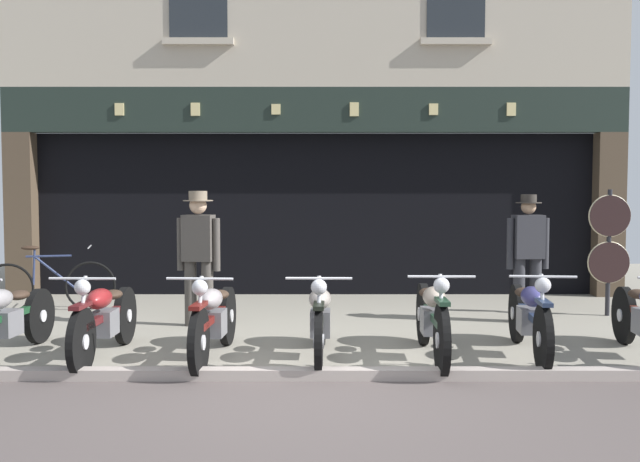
{
  "coord_description": "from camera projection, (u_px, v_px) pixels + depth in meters",
  "views": [
    {
      "loc": [
        0.08,
        -6.4,
        1.74
      ],
      "look_at": [
        0.09,
        2.66,
        1.19
      ],
      "focal_mm": 40.78,
      "sensor_mm": 36.0,
      "label": 1
    }
  ],
  "objects": [
    {
      "name": "shop_facade",
      "position": [
        315.0,
        189.0,
        13.39
      ],
      "size": [
        10.11,
        4.42,
        6.25
      ],
      "color": "black",
      "rests_on": "ground"
    },
    {
      "name": "motorcycle_center_left",
      "position": [
        213.0,
        318.0,
        7.3
      ],
      "size": [
        0.62,
        2.02,
        0.92
      ],
      "rotation": [
        0.0,
        0.0,
        3.08
      ],
      "color": "black",
      "rests_on": "ground"
    },
    {
      "name": "advert_board_far",
      "position": [
        140.0,
        188.0,
        11.78
      ],
      "size": [
        0.67,
        0.03,
        1.11
      ],
      "color": "silver"
    },
    {
      "name": "motorcycle_center",
      "position": [
        320.0,
        318.0,
        7.34
      ],
      "size": [
        0.62,
        1.94,
        0.91
      ],
      "rotation": [
        0.0,
        0.0,
        3.12
      ],
      "color": "black",
      "rests_on": "ground"
    },
    {
      "name": "motorcycle_left",
      "position": [
        104.0,
        318.0,
        7.34
      ],
      "size": [
        0.62,
        2.01,
        0.92
      ],
      "rotation": [
        0.0,
        0.0,
        3.11
      ],
      "color": "black",
      "rests_on": "ground"
    },
    {
      "name": "ground",
      "position": [
        309.0,
        421.0,
        5.52
      ],
      "size": [
        21.81,
        22.0,
        0.18
      ],
      "color": "gray"
    },
    {
      "name": "motorcycle_right",
      "position": [
        528.0,
        315.0,
        7.44
      ],
      "size": [
        0.62,
        2.05,
        0.92
      ],
      "rotation": [
        0.0,
        0.0,
        3.05
      ],
      "color": "black",
      "rests_on": "ground"
    },
    {
      "name": "tyre_sign_pole",
      "position": [
        608.0,
        241.0,
        9.78
      ],
      "size": [
        0.57,
        0.06,
        1.71
      ],
      "color": "#232328",
      "rests_on": "ground"
    },
    {
      "name": "shopkeeper_center",
      "position": [
        527.0,
        252.0,
        9.33
      ],
      "size": [
        0.56,
        0.32,
        1.65
      ],
      "rotation": [
        0.0,
        0.0,
        3.26
      ],
      "color": "#2D2D33",
      "rests_on": "ground"
    },
    {
      "name": "salesman_left",
      "position": [
        198.0,
        251.0,
        9.06
      ],
      "size": [
        0.55,
        0.37,
        1.69
      ],
      "rotation": [
        0.0,
        0.0,
        2.97
      ],
      "color": "#47423D",
      "rests_on": "ground"
    },
    {
      "name": "leaning_bicycle",
      "position": [
        48.0,
        284.0,
        10.19
      ],
      "size": [
        1.76,
        0.6,
        0.94
      ],
      "rotation": [
        0.0,
        0.0,
        -1.33
      ],
      "color": "black",
      "rests_on": "ground"
    },
    {
      "name": "advert_board_near",
      "position": [
        217.0,
        191.0,
        11.78
      ],
      "size": [
        0.65,
        0.03,
        1.08
      ],
      "color": "silver"
    },
    {
      "name": "motorcycle_center_right",
      "position": [
        431.0,
        317.0,
        7.31
      ],
      "size": [
        0.62,
        2.06,
        0.94
      ],
      "rotation": [
        0.0,
        0.0,
        3.12
      ],
      "color": "black",
      "rests_on": "ground"
    },
    {
      "name": "motorcycle_far_left",
      "position": [
        5.0,
        318.0,
        7.37
      ],
      "size": [
        0.62,
        2.01,
        0.9
      ],
      "rotation": [
        0.0,
        0.0,
        3.05
      ],
      "color": "black",
      "rests_on": "ground"
    }
  ]
}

